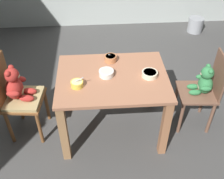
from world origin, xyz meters
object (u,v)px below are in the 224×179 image
at_px(porridge_bowl_terracotta_far_center, 111,58).
at_px(porridge_bowl_white_center, 106,73).
at_px(porridge_bowl_cream_near_right, 150,74).
at_px(porridge_bowl_yellow_near_left, 77,84).
at_px(teddy_chair_near_right, 203,86).
at_px(dining_table, 112,88).
at_px(teddy_chair_near_left, 18,92).
at_px(metal_pail, 195,25).

distance_m(porridge_bowl_terracotta_far_center, porridge_bowl_white_center, 0.25).
distance_m(porridge_bowl_cream_near_right, porridge_bowl_yellow_near_left, 0.69).
bearing_deg(porridge_bowl_yellow_near_left, porridge_bowl_white_center, 27.55).
bearing_deg(teddy_chair_near_right, porridge_bowl_terracotta_far_center, -9.13).
bearing_deg(teddy_chair_near_right, dining_table, 6.55).
distance_m(porridge_bowl_white_center, porridge_bowl_yellow_near_left, 0.31).
relative_size(porridge_bowl_terracotta_far_center, porridge_bowl_white_center, 0.91).
xyz_separation_m(teddy_chair_near_left, porridge_bowl_cream_near_right, (1.29, -0.07, 0.21)).
bearing_deg(teddy_chair_near_left, teddy_chair_near_right, 5.41).
distance_m(teddy_chair_near_right, porridge_bowl_cream_near_right, 0.64).
height_order(dining_table, teddy_chair_near_left, teddy_chair_near_left).
relative_size(teddy_chair_near_right, porridge_bowl_yellow_near_left, 7.08).
distance_m(porridge_bowl_terracotta_far_center, porridge_bowl_cream_near_right, 0.45).
distance_m(teddy_chair_near_left, metal_pail, 3.32).
height_order(porridge_bowl_yellow_near_left, metal_pail, porridge_bowl_yellow_near_left).
xyz_separation_m(dining_table, teddy_chair_near_left, (-0.94, 0.05, -0.04)).
bearing_deg(porridge_bowl_cream_near_right, porridge_bowl_yellow_near_left, -171.44).
height_order(teddy_chair_near_left, porridge_bowl_terracotta_far_center, teddy_chair_near_left).
height_order(dining_table, porridge_bowl_white_center, porridge_bowl_white_center).
bearing_deg(metal_pail, porridge_bowl_terracotta_far_center, -130.25).
bearing_deg(teddy_chair_near_left, porridge_bowl_white_center, 3.90).
xyz_separation_m(dining_table, teddy_chair_near_right, (0.95, 0.04, -0.06)).
xyz_separation_m(teddy_chair_near_right, porridge_bowl_cream_near_right, (-0.59, -0.06, 0.23)).
distance_m(porridge_bowl_white_center, metal_pail, 2.77).
relative_size(teddy_chair_near_left, porridge_bowl_terracotta_far_center, 7.08).
bearing_deg(porridge_bowl_white_center, porridge_bowl_yellow_near_left, -152.45).
bearing_deg(porridge_bowl_white_center, metal_pail, 52.14).
relative_size(porridge_bowl_yellow_near_left, metal_pail, 0.49).
xyz_separation_m(teddy_chair_near_left, porridge_bowl_terracotta_far_center, (0.94, 0.21, 0.21)).
xyz_separation_m(teddy_chair_near_right, porridge_bowl_yellow_near_left, (-1.28, -0.16, 0.24)).
relative_size(porridge_bowl_white_center, porridge_bowl_cream_near_right, 0.95).
bearing_deg(porridge_bowl_white_center, teddy_chair_near_right, 1.01).
bearing_deg(porridge_bowl_terracotta_far_center, teddy_chair_near_right, -13.30).
xyz_separation_m(porridge_bowl_cream_near_right, metal_pail, (1.25, 2.17, -0.63)).
relative_size(porridge_bowl_white_center, porridge_bowl_yellow_near_left, 1.15).
height_order(teddy_chair_near_right, teddy_chair_near_left, teddy_chair_near_left).
xyz_separation_m(porridge_bowl_white_center, porridge_bowl_cream_near_right, (0.41, -0.04, -0.00)).
bearing_deg(porridge_bowl_cream_near_right, dining_table, 177.03).
xyz_separation_m(teddy_chair_near_right, metal_pail, (0.65, 2.11, -0.40)).
xyz_separation_m(dining_table, porridge_bowl_terracotta_far_center, (0.00, 0.26, 0.18)).
height_order(porridge_bowl_terracotta_far_center, porridge_bowl_cream_near_right, porridge_bowl_terracotta_far_center).
relative_size(teddy_chair_near_right, teddy_chair_near_left, 0.96).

